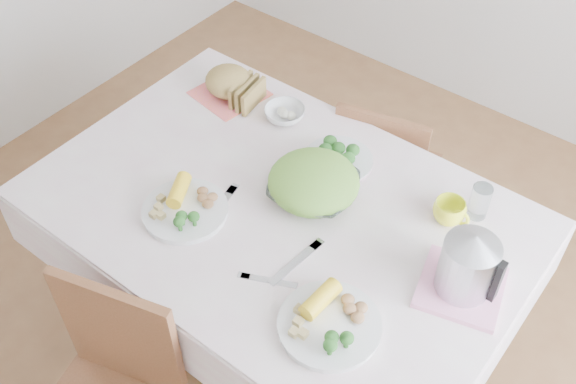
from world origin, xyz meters
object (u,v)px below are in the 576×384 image
Objects in this scene: dinner_plate_right at (329,325)px; salad_bowl at (313,189)px; yellow_mug at (449,212)px; chair_far at (389,158)px; dinner_plate_left at (185,211)px; electric_kettle at (469,262)px; dining_table at (280,281)px.

salad_bowl is at bearing 131.36° from dinner_plate_right.
yellow_mug is (0.06, 0.53, 0.03)m from dinner_plate_right.
salad_bowl is 0.48m from dinner_plate_right.
dinner_plate_right is 2.81× the size of yellow_mug.
chair_far is 0.67m from salad_bowl.
salad_bowl is 0.40m from dinner_plate_left.
electric_kettle reaches higher than dinner_plate_right.
dinner_plate_right is (0.58, -0.06, 0.00)m from dinner_plate_left.
dinner_plate_right is at bearing -48.64° from salad_bowl.
electric_kettle is (0.80, 0.26, 0.11)m from dinner_plate_left.
salad_bowl is at bearing 48.18° from dinner_plate_left.
yellow_mug is (0.43, -0.41, 0.34)m from chair_far.
chair_far reaches higher than dining_table.
dinner_plate_left and dinner_plate_right have the same top height.
electric_kettle is (0.59, 0.06, 0.51)m from dining_table.
salad_bowl is (0.05, -0.58, 0.33)m from chair_far.
dinner_plate_right is at bearing -6.16° from dinner_plate_left.
dinner_plate_left is 1.24× the size of electric_kettle.
yellow_mug is (0.38, 0.17, 0.01)m from salad_bowl.
salad_bowl is at bearing 173.95° from electric_kettle.
salad_bowl reaches higher than dinner_plate_left.
salad_bowl is 0.96× the size of dinner_plate_right.
chair_far is 8.15× the size of yellow_mug.
yellow_mug reaches higher than dinner_plate_right.
salad_bowl reaches higher than dining_table.
yellow_mug reaches higher than salad_bowl.
chair_far is 0.96m from dinner_plate_left.
yellow_mug is 0.27m from electric_kettle.
dinner_plate_right is at bearing 98.11° from chair_far.
dinner_plate_left is 0.84m from electric_kettle.
chair_far is at bearing 89.07° from dining_table.
salad_bowl is at bearing 58.72° from dining_table.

